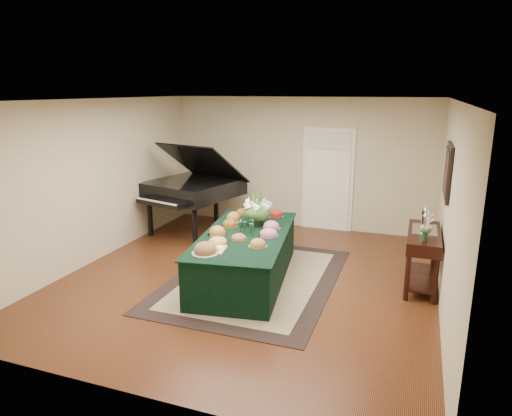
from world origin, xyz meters
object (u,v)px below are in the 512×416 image
(buffet_table, at_px, (246,256))
(floral_centerpiece, at_px, (257,208))
(grand_piano, at_px, (193,188))
(mahogany_sideboard, at_px, (423,245))

(buffet_table, distance_m, floral_centerpiece, 0.79)
(grand_piano, bearing_deg, buffet_table, -45.27)
(grand_piano, distance_m, mahogany_sideboard, 4.55)
(grand_piano, xyz_separation_m, mahogany_sideboard, (4.37, -1.24, -0.28))
(grand_piano, relative_size, mahogany_sideboard, 1.63)
(floral_centerpiece, relative_size, mahogany_sideboard, 0.36)
(buffet_table, xyz_separation_m, mahogany_sideboard, (2.54, 0.61, 0.29))
(buffet_table, relative_size, floral_centerpiece, 5.95)
(buffet_table, bearing_deg, mahogany_sideboard, 13.61)
(floral_centerpiece, xyz_separation_m, grand_piano, (-1.86, 1.39, -0.08))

